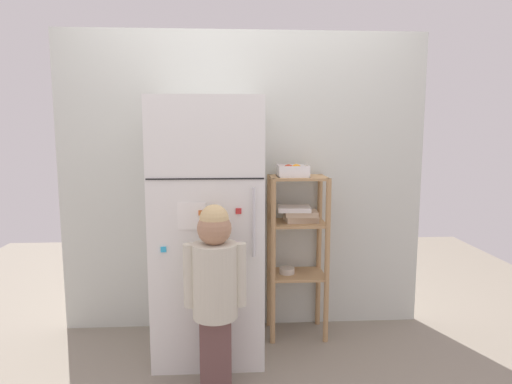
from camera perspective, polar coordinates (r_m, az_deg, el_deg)
The scene contains 6 objects.
ground_plane at distance 3.20m, azimuth -1.27°, elevation -19.39°, with size 6.00×6.00×0.00m, color gray.
kitchen_wall_back at distance 3.26m, azimuth -1.58°, elevation 1.16°, with size 2.66×0.03×2.17m, color silver.
refrigerator at distance 2.94m, azimuth -6.09°, elevation -4.58°, with size 0.69×0.71×1.67m.
child_standing at distance 2.50m, azimuth -5.31°, elevation -11.23°, with size 0.35×0.26×1.08m.
pantry_shelf_unit at distance 3.17m, azimuth 5.35°, elevation -5.51°, with size 0.41×0.32×1.15m.
fruit_bin at distance 3.08m, azimuth 4.72°, elevation 2.71°, with size 0.21×0.20×0.09m.
Camera 1 is at (-0.10, -2.84, 1.47)m, focal length 31.04 mm.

